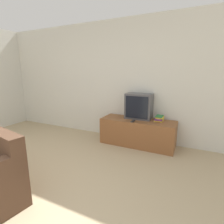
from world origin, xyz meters
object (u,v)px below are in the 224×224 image
(book_stack, at_px, (159,118))
(television, at_px, (139,106))
(remote_on_stand, at_px, (133,121))
(tv_stand, at_px, (138,132))

(book_stack, bearing_deg, television, 174.57)
(book_stack, xyz_separation_m, remote_on_stand, (-0.46, -0.25, -0.05))
(book_stack, bearing_deg, tv_stand, -171.00)
(remote_on_stand, bearing_deg, book_stack, 28.21)
(book_stack, distance_m, remote_on_stand, 0.53)
(tv_stand, bearing_deg, book_stack, 9.00)
(television, bearing_deg, book_stack, -5.43)
(remote_on_stand, bearing_deg, television, 85.53)
(tv_stand, distance_m, television, 0.54)
(television, bearing_deg, tv_stand, -77.03)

